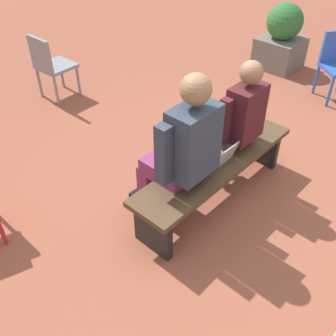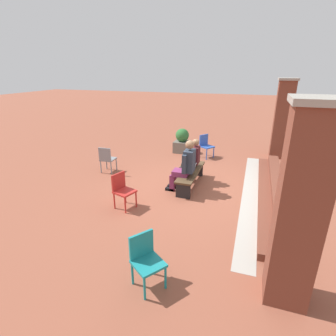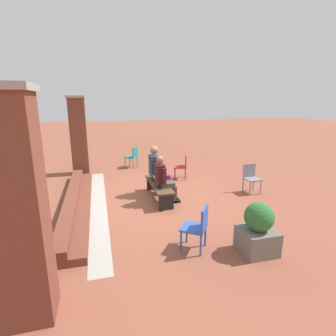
{
  "view_description": "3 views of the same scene",
  "coord_description": "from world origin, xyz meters",
  "px_view_note": "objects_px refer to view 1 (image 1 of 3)",
  "views": [
    {
      "loc": [
        2.17,
        1.44,
        2.55
      ],
      "look_at": [
        0.38,
        -0.21,
        0.6
      ],
      "focal_mm": 42.0,
      "sensor_mm": 36.0,
      "label": 1
    },
    {
      "loc": [
        6.52,
        1.44,
        3.1
      ],
      "look_at": [
        0.49,
        -0.56,
        0.69
      ],
      "focal_mm": 28.0,
      "sensor_mm": 36.0,
      "label": 2
    },
    {
      "loc": [
        -6.79,
        1.44,
        2.64
      ],
      "look_at": [
        -0.33,
        -0.29,
        0.92
      ],
      "focal_mm": 28.0,
      "sensor_mm": 36.0,
      "label": 3
    }
  ],
  "objects_px": {
    "bench": "(215,170)",
    "planter": "(282,38)",
    "person_adult": "(182,149)",
    "plastic_chair_mid_courtyard": "(50,63)",
    "person_student": "(234,121)",
    "laptop": "(215,159)"
  },
  "relations": [
    {
      "from": "person_adult",
      "to": "plastic_chair_mid_courtyard",
      "type": "relative_size",
      "value": 1.69
    },
    {
      "from": "bench",
      "to": "plastic_chair_mid_courtyard",
      "type": "relative_size",
      "value": 2.14
    },
    {
      "from": "bench",
      "to": "person_student",
      "type": "bearing_deg",
      "value": -168.77
    },
    {
      "from": "plastic_chair_mid_courtyard",
      "to": "planter",
      "type": "bearing_deg",
      "value": 149.99
    },
    {
      "from": "laptop",
      "to": "plastic_chair_mid_courtyard",
      "type": "bearing_deg",
      "value": -94.13
    },
    {
      "from": "person_adult",
      "to": "person_student",
      "type": "bearing_deg",
      "value": 179.35
    },
    {
      "from": "plastic_chair_mid_courtyard",
      "to": "person_adult",
      "type": "bearing_deg",
      "value": 78.38
    },
    {
      "from": "person_student",
      "to": "person_adult",
      "type": "relative_size",
      "value": 0.9
    },
    {
      "from": "laptop",
      "to": "planter",
      "type": "xyz_separation_m",
      "value": [
        -3.07,
        -1.1,
        -0.06
      ]
    },
    {
      "from": "bench",
      "to": "planter",
      "type": "relative_size",
      "value": 1.91
    },
    {
      "from": "plastic_chair_mid_courtyard",
      "to": "planter",
      "type": "xyz_separation_m",
      "value": [
        -2.87,
        1.66,
        -0.04
      ]
    },
    {
      "from": "bench",
      "to": "planter",
      "type": "xyz_separation_m",
      "value": [
        -3.03,
        -1.09,
        0.08
      ]
    },
    {
      "from": "person_adult",
      "to": "laptop",
      "type": "height_order",
      "value": "person_adult"
    },
    {
      "from": "bench",
      "to": "person_adult",
      "type": "relative_size",
      "value": 1.27
    },
    {
      "from": "person_student",
      "to": "planter",
      "type": "distance_m",
      "value": 2.91
    },
    {
      "from": "bench",
      "to": "laptop",
      "type": "distance_m",
      "value": 0.15
    },
    {
      "from": "person_adult",
      "to": "plastic_chair_mid_courtyard",
      "type": "distance_m",
      "value": 2.75
    },
    {
      "from": "laptop",
      "to": "plastic_chair_mid_courtyard",
      "type": "distance_m",
      "value": 2.77
    },
    {
      "from": "person_student",
      "to": "laptop",
      "type": "bearing_deg",
      "value": 11.95
    },
    {
      "from": "bench",
      "to": "person_student",
      "type": "xyz_separation_m",
      "value": [
        -0.32,
        -0.06,
        0.34
      ]
    },
    {
      "from": "person_student",
      "to": "plastic_chair_mid_courtyard",
      "type": "distance_m",
      "value": 2.7
    },
    {
      "from": "person_student",
      "to": "plastic_chair_mid_courtyard",
      "type": "xyz_separation_m",
      "value": [
        0.16,
        -2.69,
        -0.21
      ]
    }
  ]
}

